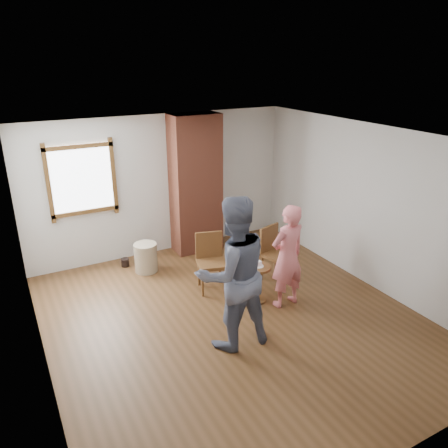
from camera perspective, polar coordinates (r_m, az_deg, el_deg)
The scene contains 12 objects.
ground at distance 6.46m, azimuth 1.16°, elevation -12.31°, with size 5.50×5.50×0.00m, color brown.
room_shell at distance 6.14m, azimuth -1.96°, elevation 4.59°, with size 5.04×5.52×2.62m.
brick_chimney at distance 8.20m, azimuth -3.72°, elevation 5.17°, with size 0.90×0.50×2.60m, color #A4523A.
stoneware_crock at distance 7.77m, azimuth -10.17°, elevation -4.33°, with size 0.40×0.40×0.51m, color tan.
dark_pot at distance 8.09m, azimuth -12.79°, elevation -4.91°, with size 0.14×0.14×0.14m, color black.
dining_chair_left at distance 7.01m, azimuth -1.79°, elevation -4.50°, with size 0.54×0.54×0.93m.
dining_chair_right at distance 7.33m, azimuth 6.55°, elevation -3.45°, with size 0.54×0.54×0.93m.
side_table at distance 6.70m, azimuth 4.37°, elevation -7.02°, with size 0.40×0.40×0.60m.
cake_plate at distance 6.61m, azimuth 4.42°, elevation -5.48°, with size 0.18×0.18×0.01m, color white.
cake_slice at distance 6.59m, azimuth 4.50°, elevation -5.20°, with size 0.08×0.07×0.06m, color white.
man at distance 5.48m, azimuth 1.16°, elevation -6.51°, with size 0.99×0.77×2.03m, color #131934.
person_pink at distance 6.50m, azimuth 8.28°, elevation -4.21°, with size 0.58×0.38×1.60m, color #EC767C.
Camera 1 is at (-2.66, -4.67, 3.58)m, focal length 35.00 mm.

